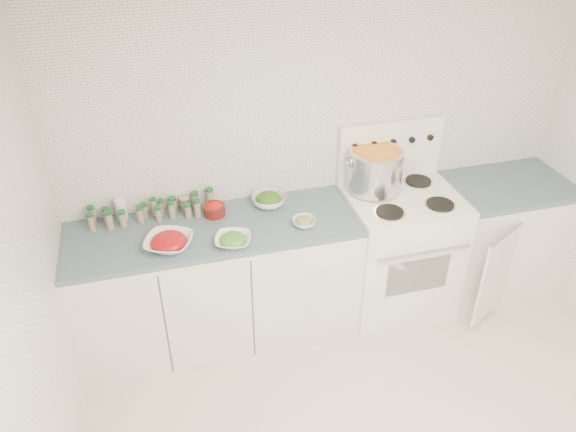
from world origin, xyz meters
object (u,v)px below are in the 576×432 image
at_px(bowl_snowpea, 233,240).
at_px(bowl_tomato, 169,242).
at_px(stock_pot, 375,168).
at_px(stove, 397,248).

bearing_deg(bowl_snowpea, bowl_tomato, 170.02).
height_order(stock_pot, bowl_snowpea, stock_pot).
relative_size(stove, bowl_snowpea, 5.11).
height_order(stove, stock_pot, stove).
height_order(bowl_tomato, bowl_snowpea, bowl_tomato).
relative_size(stove, stock_pot, 3.48).
bearing_deg(stock_pot, stove, -38.96).
xyz_separation_m(stove, bowl_tomato, (-1.59, -0.13, 0.44)).
bearing_deg(stove, bowl_snowpea, -170.60).
distance_m(bowl_tomato, bowl_snowpea, 0.38).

